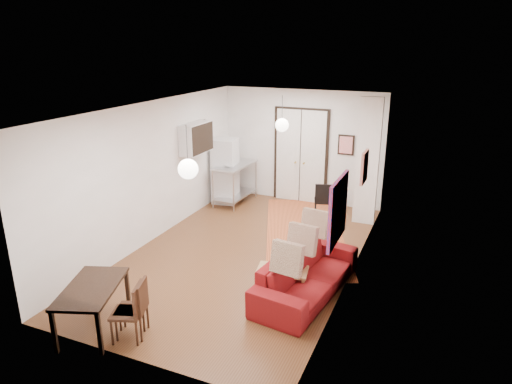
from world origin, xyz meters
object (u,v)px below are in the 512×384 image
at_px(dining_chair_near, 134,301).
at_px(sofa, 307,274).
at_px(dining_table, 91,291).
at_px(black_side_chair, 324,196).
at_px(fridge, 225,171).
at_px(kitchen_counter, 235,177).
at_px(coffee_table, 282,272).
at_px(dining_chair_far, 130,305).

bearing_deg(dining_chair_near, sofa, 115.59).
relative_size(dining_table, dining_chair_near, 1.65).
bearing_deg(black_side_chair, fridge, -18.87).
relative_size(sofa, dining_table, 1.69).
height_order(kitchen_counter, dining_table, kitchen_counter).
bearing_deg(kitchen_counter, coffee_table, -51.71).
distance_m(sofa, dining_table, 3.37).
height_order(kitchen_counter, dining_chair_near, kitchen_counter).
relative_size(kitchen_counter, dining_chair_near, 1.61).
xyz_separation_m(dining_chair_near, black_side_chair, (1.31, 5.49, 0.04)).
bearing_deg(dining_chair_far, sofa, 116.94).
xyz_separation_m(sofa, dining_table, (-2.56, -2.17, 0.26)).
bearing_deg(dining_table, sofa, 40.26).
bearing_deg(dining_table, coffee_table, 44.78).
relative_size(sofa, fridge, 1.42).
xyz_separation_m(sofa, fridge, (-3.31, 3.58, 0.49)).
height_order(sofa, fridge, fridge).
relative_size(dining_chair_near, dining_chair_far, 1.00).
bearing_deg(fridge, sofa, -55.21).
height_order(coffee_table, kitchen_counter, kitchen_counter).
xyz_separation_m(coffee_table, dining_chair_far, (-1.54, -2.04, 0.16)).
xyz_separation_m(kitchen_counter, dining_chair_far, (1.12, -5.75, -0.20)).
relative_size(coffee_table, kitchen_counter, 0.67).
bearing_deg(fridge, black_side_chair, -9.61).
relative_size(fridge, black_side_chair, 1.85).
bearing_deg(fridge, coffee_table, -59.37).
bearing_deg(coffee_table, sofa, 5.90).
distance_m(coffee_table, dining_chair_near, 2.49).
height_order(dining_table, black_side_chair, black_side_chair).
distance_m(kitchen_counter, dining_chair_near, 5.76).
bearing_deg(dining_chair_far, fridge, 173.60).
bearing_deg(coffee_table, black_side_chair, 93.76).
bearing_deg(fridge, kitchen_counter, 10.76).
height_order(sofa, dining_chair_near, dining_chair_near).
relative_size(sofa, coffee_table, 2.60).
xyz_separation_m(dining_chair_far, black_side_chair, (1.31, 5.59, 0.04)).
xyz_separation_m(kitchen_counter, black_side_chair, (2.43, -0.16, -0.16)).
bearing_deg(dining_chair_near, dining_table, -93.12).
height_order(kitchen_counter, dining_chair_far, kitchen_counter).
height_order(kitchen_counter, black_side_chair, kitchen_counter).
xyz_separation_m(sofa, black_side_chair, (-0.65, 3.51, 0.18)).
bearing_deg(sofa, kitchen_counter, 48.05).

